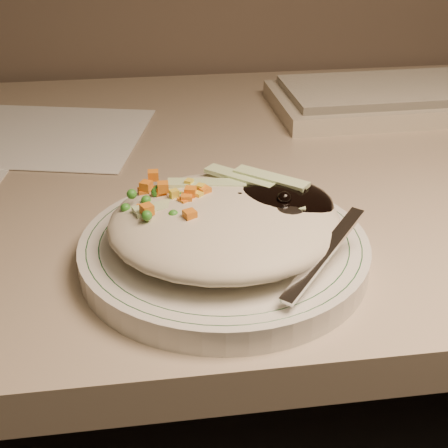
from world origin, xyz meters
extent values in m
cube|color=tan|center=(0.00, 1.38, 0.72)|extent=(1.40, 0.70, 0.04)
cylinder|color=silver|center=(-0.09, 1.17, 0.75)|extent=(0.24, 0.24, 0.02)
torus|color=#144723|center=(-0.09, 1.17, 0.76)|extent=(0.23, 0.23, 0.00)
torus|color=#144723|center=(-0.09, 1.17, 0.76)|extent=(0.21, 0.21, 0.00)
ellipsoid|color=beige|center=(-0.09, 1.16, 0.78)|extent=(0.19, 0.18, 0.04)
ellipsoid|color=black|center=(-0.05, 1.18, 0.79)|extent=(0.10, 0.09, 0.03)
ellipsoid|color=orange|center=(-0.14, 1.18, 0.78)|extent=(0.08, 0.08, 0.02)
sphere|color=black|center=(-0.08, 1.17, 0.79)|extent=(0.01, 0.01, 0.01)
sphere|color=black|center=(-0.05, 1.18, 0.79)|extent=(0.01, 0.01, 0.01)
sphere|color=black|center=(-0.03, 1.17, 0.80)|extent=(0.01, 0.01, 0.01)
sphere|color=black|center=(-0.03, 1.19, 0.79)|extent=(0.01, 0.01, 0.01)
sphere|color=black|center=(-0.04, 1.16, 0.80)|extent=(0.01, 0.01, 0.01)
sphere|color=black|center=(-0.05, 1.17, 0.79)|extent=(0.01, 0.01, 0.01)
sphere|color=black|center=(-0.04, 1.19, 0.79)|extent=(0.01, 0.01, 0.01)
cube|color=orange|center=(-0.14, 1.19, 0.80)|extent=(0.01, 0.01, 0.01)
cube|color=orange|center=(-0.12, 1.17, 0.79)|extent=(0.01, 0.01, 0.01)
cube|color=orange|center=(-0.15, 1.20, 0.80)|extent=(0.01, 0.01, 0.01)
cube|color=orange|center=(-0.12, 1.18, 0.80)|extent=(0.01, 0.01, 0.01)
cube|color=orange|center=(-0.12, 1.17, 0.80)|extent=(0.01, 0.01, 0.01)
cube|color=orange|center=(-0.16, 1.21, 0.79)|extent=(0.01, 0.01, 0.01)
cube|color=orange|center=(-0.14, 1.19, 0.80)|extent=(0.01, 0.01, 0.01)
cube|color=orange|center=(-0.12, 1.17, 0.80)|extent=(0.01, 0.01, 0.01)
cube|color=orange|center=(-0.11, 1.18, 0.80)|extent=(0.01, 0.01, 0.01)
cube|color=orange|center=(-0.15, 1.21, 0.80)|extent=(0.01, 0.01, 0.01)
cube|color=orange|center=(-0.15, 1.15, 0.80)|extent=(0.01, 0.01, 0.01)
cube|color=orange|center=(-0.12, 1.14, 0.80)|extent=(0.01, 0.01, 0.01)
cube|color=orange|center=(-0.16, 1.17, 0.79)|extent=(0.01, 0.01, 0.01)
cube|color=orange|center=(-0.15, 1.20, 0.79)|extent=(0.01, 0.01, 0.01)
sphere|color=#388C28|center=(-0.12, 1.18, 0.80)|extent=(0.01, 0.01, 0.01)
sphere|color=#388C28|center=(-0.15, 1.15, 0.80)|extent=(0.01, 0.01, 0.01)
sphere|color=#388C28|center=(-0.15, 1.18, 0.80)|extent=(0.01, 0.01, 0.01)
sphere|color=#388C28|center=(-0.17, 1.18, 0.80)|extent=(0.01, 0.01, 0.01)
sphere|color=#388C28|center=(-0.12, 1.18, 0.79)|extent=(0.01, 0.01, 0.01)
sphere|color=#388C28|center=(-0.12, 1.15, 0.79)|extent=(0.01, 0.01, 0.01)
sphere|color=#388C28|center=(-0.14, 1.18, 0.79)|extent=(0.01, 0.01, 0.01)
sphere|color=#388C28|center=(-0.14, 1.16, 0.79)|extent=(0.01, 0.01, 0.01)
sphere|color=#388C28|center=(-0.17, 1.18, 0.79)|extent=(0.01, 0.01, 0.01)
sphere|color=#388C28|center=(-0.14, 1.19, 0.80)|extent=(0.01, 0.01, 0.01)
sphere|color=#388C28|center=(-0.15, 1.19, 0.80)|extent=(0.01, 0.01, 0.01)
sphere|color=#388C28|center=(-0.15, 1.16, 0.79)|extent=(0.01, 0.01, 0.01)
sphere|color=#388C28|center=(-0.13, 1.15, 0.80)|extent=(0.01, 0.01, 0.01)
sphere|color=#388C28|center=(-0.10, 1.20, 0.79)|extent=(0.01, 0.01, 0.01)
cube|color=yellow|center=(-0.13, 1.18, 0.79)|extent=(0.01, 0.01, 0.01)
cube|color=yellow|center=(-0.11, 1.18, 0.80)|extent=(0.01, 0.01, 0.01)
cube|color=yellow|center=(-0.14, 1.19, 0.79)|extent=(0.01, 0.01, 0.01)
cube|color=yellow|center=(-0.13, 1.18, 0.80)|extent=(0.01, 0.01, 0.01)
cube|color=yellow|center=(-0.14, 1.17, 0.79)|extent=(0.01, 0.01, 0.01)
cube|color=yellow|center=(-0.11, 1.18, 0.80)|extent=(0.01, 0.01, 0.01)
cube|color=yellow|center=(-0.12, 1.20, 0.80)|extent=(0.01, 0.01, 0.01)
cube|color=yellow|center=(-0.13, 1.17, 0.79)|extent=(0.01, 0.01, 0.01)
cube|color=#B2D18C|center=(-0.10, 1.20, 0.80)|extent=(0.07, 0.03, 0.00)
cube|color=#B2D18C|center=(-0.07, 1.21, 0.80)|extent=(0.06, 0.06, 0.00)
cube|color=#B2D18C|center=(-0.13, 1.17, 0.80)|extent=(0.07, 0.03, 0.00)
cube|color=#B2D18C|center=(-0.05, 1.20, 0.80)|extent=(0.06, 0.06, 0.00)
cube|color=#B2D18C|center=(-0.09, 1.16, 0.79)|extent=(0.07, 0.03, 0.00)
cube|color=#B2D18C|center=(-0.06, 1.16, 0.80)|extent=(0.07, 0.03, 0.00)
ellipsoid|color=silver|center=(-0.04, 1.15, 0.79)|extent=(0.06, 0.06, 0.01)
cube|color=silver|center=(-0.02, 1.10, 0.78)|extent=(0.09, 0.09, 0.03)
cube|color=#BAB099|center=(0.28, 1.52, 0.75)|extent=(0.49, 0.18, 0.02)
cube|color=beige|center=(0.28, 1.52, 0.77)|extent=(0.46, 0.15, 0.01)
cube|color=white|center=(-0.30, 1.49, 0.74)|extent=(0.34, 0.28, 0.00)
camera|label=1|loc=(-0.15, 0.72, 1.03)|focal=50.00mm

